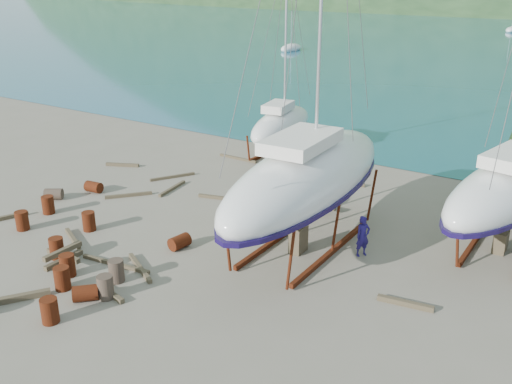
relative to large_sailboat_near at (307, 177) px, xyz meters
The scene contains 39 objects.
ground 5.54m from the large_sailboat_near, 140.69° to the right, with size 600.00×600.00×0.00m, color #6B6555.
moored_boat_left 66.28m from the large_sailboat_near, 120.42° to the left, with size 2.00×5.00×6.05m.
moored_boat_far 107.76m from the large_sailboat_near, 96.14° to the left, with size 2.00×5.00×6.05m.
large_sailboat_near is the anchor object (origin of this frame).
large_sailboat_far 8.38m from the large_sailboat_near, 32.75° to the left, with size 5.03×10.79×16.46m.
small_sailboat_shore 13.03m from the large_sailboat_near, 125.47° to the left, with size 3.68×8.03×12.36m.
worker 3.32m from the large_sailboat_near, 13.51° to the left, with size 0.63×0.41×1.72m, color #1D1355.
drum_0 13.06m from the large_sailboat_near, 154.52° to the right, with size 0.58×0.58×0.88m, color #622C10.
drum_2 12.83m from the large_sailboat_near, behind, with size 0.58×0.58×0.88m, color #622C10.
drum_3 10.20m from the large_sailboat_near, 125.90° to the right, with size 0.58×0.58×0.88m, color #622C10.
drum_4 6.93m from the large_sailboat_near, 115.96° to the left, with size 0.58×0.58×0.88m, color #622C10.
drum_5 8.94m from the large_sailboat_near, 117.76° to the right, with size 0.58×0.58×0.88m, color #2D2823.
drum_6 6.03m from the large_sailboat_near, 145.11° to the right, with size 0.58×0.58×0.88m, color #622C10.
drum_7 10.90m from the large_sailboat_near, 114.45° to the right, with size 0.58×0.58×0.88m, color #622C10.
drum_8 12.94m from the large_sailboat_near, 163.33° to the right, with size 0.58×0.58×0.88m, color #622C10.
drum_10 10.00m from the large_sailboat_near, 131.66° to the right, with size 0.58×0.58×0.88m, color #622C10.
drum_11 7.70m from the large_sailboat_near, 134.75° to the left, with size 0.58×0.58×0.88m, color #2D2823.
drum_12 9.62m from the large_sailboat_near, 118.93° to the right, with size 0.58×0.58×0.88m, color #622C10.
drum_13 10.60m from the large_sailboat_near, 141.00° to the right, with size 0.58×0.58×0.88m, color #622C10.
drum_14 10.13m from the large_sailboat_near, 156.51° to the right, with size 0.58×0.58×0.88m, color #622C10.
drum_15 13.91m from the large_sailboat_near, behind, with size 0.58×0.58×0.88m, color #2D2823.
drum_16 8.35m from the large_sailboat_near, 124.91° to the right, with size 0.58×0.58×0.88m, color #2D2823.
timber_0 12.98m from the large_sailboat_near, 137.99° to the left, with size 0.14×2.76×0.14m, color brown.
timber_1 6.38m from the large_sailboat_near, 22.81° to the right, with size 0.19×1.96×0.19m, color brown.
timber_2 15.15m from the large_sailboat_near, 166.35° to the left, with size 0.19×2.05×0.19m, color brown.
timber_3 8.44m from the large_sailboat_near, 134.09° to the right, with size 0.15×3.24×0.15m, color brown.
timber_5 7.59m from the large_sailboat_near, 129.61° to the right, with size 0.16×2.50×0.16m, color brown.
timber_6 8.61m from the large_sailboat_near, 102.08° to the left, with size 0.19×1.96×0.19m, color brown.
timber_7 8.89m from the large_sailboat_near, 118.25° to the right, with size 0.17×1.56×0.17m, color brown.
timber_8 6.91m from the large_sailboat_near, 155.52° to the left, with size 0.19×1.89×0.19m, color brown.
timber_9 9.66m from the large_sailboat_near, 122.95° to the left, with size 0.15×2.27×0.15m, color brown.
timber_10 7.12m from the large_sailboat_near, 157.36° to the left, with size 0.16×3.04×0.16m, color brown.
timber_11 9.95m from the large_sailboat_near, 167.31° to the left, with size 0.15×2.43×0.15m, color brown.
timber_12 10.56m from the large_sailboat_near, 150.35° to the right, with size 0.17×2.08×0.17m, color brown.
timber_15 11.49m from the large_sailboat_near, 161.29° to the left, with size 0.15×2.64×0.15m, color brown.
timber_16 12.13m from the large_sailboat_near, 124.51° to the right, with size 0.23×2.91×0.23m, color brown.
timber_17 10.92m from the large_sailboat_near, behind, with size 0.16×2.42×0.16m, color brown.
timber_pile_fore 10.32m from the large_sailboat_near, 138.43° to the right, with size 1.80×1.80×0.60m.
timber_pile_aft 4.93m from the large_sailboat_near, 109.35° to the left, with size 1.80×1.80×0.60m.
Camera 1 is at (13.74, -16.53, 10.85)m, focal length 40.00 mm.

